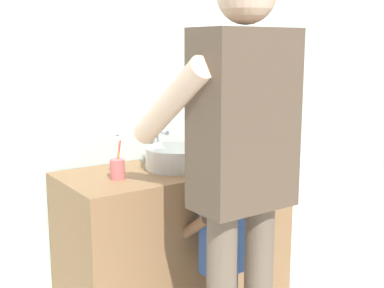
% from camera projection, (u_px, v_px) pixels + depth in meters
% --- Properties ---
extents(back_wall, '(4.40, 0.08, 2.70)m').
position_uv_depth(back_wall, '(144.00, 65.00, 2.81)').
color(back_wall, silver).
rests_on(back_wall, ground).
extents(vanity_cabinet, '(1.19, 0.54, 0.84)m').
position_uv_depth(vanity_cabinet, '(176.00, 243.00, 2.73)').
color(vanity_cabinet, olive).
rests_on(vanity_cabinet, ground).
extents(sink_basin, '(0.33, 0.33, 0.11)m').
position_uv_depth(sink_basin, '(178.00, 157.00, 2.62)').
color(sink_basin, silver).
rests_on(sink_basin, vanity_cabinet).
extents(faucet, '(0.18, 0.14, 0.18)m').
position_uv_depth(faucet, '(157.00, 146.00, 2.79)').
color(faucet, '#B7BABF').
rests_on(faucet, vanity_cabinet).
extents(toothbrush_cup, '(0.07, 0.07, 0.21)m').
position_uv_depth(toothbrush_cup, '(117.00, 168.00, 2.41)').
color(toothbrush_cup, '#D86666').
rests_on(toothbrush_cup, vanity_cabinet).
extents(child_toddler, '(0.28, 0.28, 0.89)m').
position_uv_depth(child_toddler, '(223.00, 246.00, 2.39)').
color(child_toddler, '#47474C').
rests_on(child_toddler, ground).
extents(adult_parent, '(0.55, 0.57, 1.77)m').
position_uv_depth(adult_parent, '(241.00, 147.00, 2.04)').
color(adult_parent, '#6B5B4C').
rests_on(adult_parent, ground).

